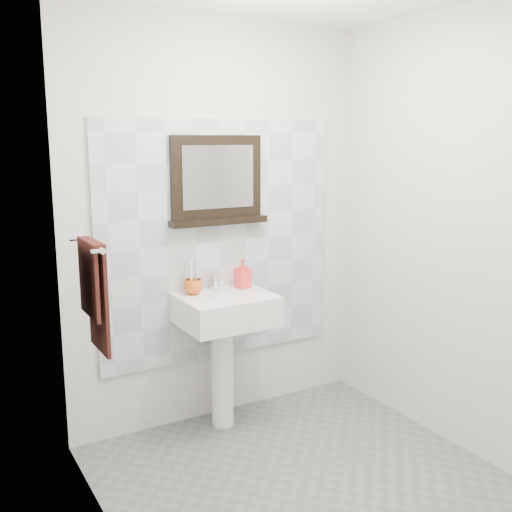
{
  "coord_description": "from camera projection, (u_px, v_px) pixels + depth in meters",
  "views": [
    {
      "loc": [
        -1.67,
        -2.23,
        1.78
      ],
      "look_at": [
        -0.05,
        0.55,
        1.15
      ],
      "focal_mm": 42.0,
      "sensor_mm": 36.0,
      "label": 1
    }
  ],
  "objects": [
    {
      "name": "toothbrushes",
      "position": [
        193.0,
        274.0,
        3.6
      ],
      "size": [
        0.05,
        0.04,
        0.21
      ],
      "color": "white",
      "rests_on": "toothbrush_cup"
    },
    {
      "name": "back_wall",
      "position": [
        219.0,
        225.0,
        3.76
      ],
      "size": [
        2.0,
        0.01,
        2.5
      ],
      "primitive_type": "cube",
      "color": "silver",
      "rests_on": "ground"
    },
    {
      "name": "floor",
      "position": [
        319.0,
        493.0,
        3.06
      ],
      "size": [
        2.0,
        2.2,
        0.01
      ],
      "primitive_type": "cube",
      "color": "slate",
      "rests_on": "ground"
    },
    {
      "name": "soap_dispenser",
      "position": [
        243.0,
        273.0,
        3.75
      ],
      "size": [
        0.09,
        0.09,
        0.18
      ],
      "primitive_type": "imported",
      "rotation": [
        0.0,
        0.0,
        0.09
      ],
      "color": "#FF1E3F",
      "rests_on": "pedestal_sink"
    },
    {
      "name": "right_wall",
      "position": [
        470.0,
        236.0,
        3.32
      ],
      "size": [
        0.01,
        2.2,
        2.5
      ],
      "primitive_type": "cube",
      "color": "silver",
      "rests_on": "ground"
    },
    {
      "name": "left_wall",
      "position": [
        117.0,
        278.0,
        2.33
      ],
      "size": [
        0.01,
        2.2,
        2.5
      ],
      "primitive_type": "cube",
      "color": "silver",
      "rests_on": "ground"
    },
    {
      "name": "towel_bar",
      "position": [
        90.0,
        245.0,
        2.83
      ],
      "size": [
        0.07,
        0.4,
        0.03
      ],
      "color": "silver",
      "rests_on": "left_wall"
    },
    {
      "name": "pedestal_sink",
      "position": [
        225.0,
        324.0,
        3.63
      ],
      "size": [
        0.55,
        0.44,
        0.96
      ],
      "color": "white",
      "rests_on": "ground"
    },
    {
      "name": "splashback",
      "position": [
        220.0,
        241.0,
        3.77
      ],
      "size": [
        1.6,
        0.02,
        1.5
      ],
      "primitive_type": "cube",
      "color": "silver",
      "rests_on": "back_wall"
    },
    {
      "name": "hand_towel",
      "position": [
        94.0,
        287.0,
        2.88
      ],
      "size": [
        0.06,
        0.3,
        0.55
      ],
      "color": "black",
      "rests_on": "towel_bar"
    },
    {
      "name": "toothbrush_cup",
      "position": [
        193.0,
        287.0,
        3.61
      ],
      "size": [
        0.13,
        0.13,
        0.09
      ],
      "primitive_type": "imported",
      "rotation": [
        0.0,
        0.0,
        -0.17
      ],
      "color": "#DD5B1A",
      "rests_on": "pedestal_sink"
    },
    {
      "name": "framed_mirror",
      "position": [
        217.0,
        182.0,
        3.65
      ],
      "size": [
        0.64,
        0.11,
        0.54
      ],
      "color": "black",
      "rests_on": "back_wall"
    }
  ]
}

